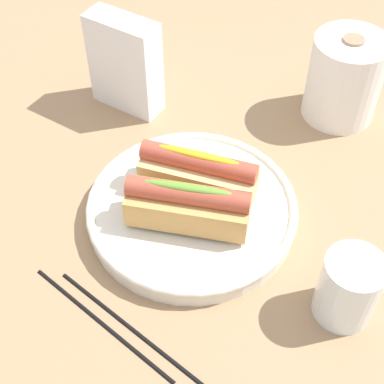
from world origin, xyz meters
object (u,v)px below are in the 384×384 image
at_px(chopstick_far, 102,323).
at_px(serving_bowl, 192,209).
at_px(paper_towel_roll, 344,79).
at_px(napkin_box, 125,64).
at_px(water_glass, 348,290).
at_px(hotdog_front, 185,204).
at_px(chopstick_near, 129,326).
at_px(hotdog_back, 198,173).

bearing_deg(chopstick_far, serving_bowl, 96.64).
relative_size(paper_towel_roll, napkin_box, 0.89).
height_order(serving_bowl, water_glass, water_glass).
xyz_separation_m(hotdog_front, chopstick_near, (0.01, -0.15, -0.06)).
bearing_deg(chopstick_near, chopstick_far, -148.94).
distance_m(hotdog_back, paper_towel_roll, 0.29).
height_order(hotdog_back, paper_towel_roll, paper_towel_roll).
bearing_deg(napkin_box, chopstick_far, -58.23).
height_order(hotdog_front, chopstick_far, hotdog_front).
relative_size(hotdog_front, water_glass, 1.76).
height_order(hotdog_back, water_glass, hotdog_back).
bearing_deg(hotdog_back, napkin_box, 147.75).
distance_m(serving_bowl, chopstick_far, 0.19).
xyz_separation_m(serving_bowl, hotdog_back, (-0.01, 0.03, 0.04)).
xyz_separation_m(hotdog_back, water_glass, (0.22, -0.06, -0.02)).
relative_size(hotdog_front, paper_towel_roll, 1.18).
relative_size(serving_bowl, napkin_box, 1.83).
bearing_deg(napkin_box, serving_bowl, -34.74).
relative_size(hotdog_front, hotdog_back, 1.01).
height_order(napkin_box, chopstick_near, napkin_box).
bearing_deg(chopstick_far, chopstick_near, 31.50).
xyz_separation_m(paper_towel_roll, chopstick_near, (-0.07, -0.47, -0.06)).
bearing_deg(serving_bowl, paper_towel_roll, 73.35).
bearing_deg(hotdog_back, hotdog_front, -77.11).
relative_size(hotdog_back, water_glass, 1.75).
bearing_deg(paper_towel_roll, chopstick_far, -101.55).
height_order(hotdog_front, chopstick_near, hotdog_front).
height_order(hotdog_back, napkin_box, napkin_box).
bearing_deg(hotdog_front, hotdog_back, 102.89).
bearing_deg(chopstick_near, hotdog_back, 106.64).
height_order(serving_bowl, hotdog_front, hotdog_front).
xyz_separation_m(hotdog_front, water_glass, (0.21, -0.01, -0.02)).
relative_size(hotdog_front, chopstick_near, 0.72).
distance_m(paper_towel_roll, napkin_box, 0.33).
distance_m(paper_towel_roll, chopstick_far, 0.50).
xyz_separation_m(hotdog_front, hotdog_back, (-0.01, 0.05, 0.00)).
bearing_deg(water_glass, chopstick_far, -145.86).
height_order(hotdog_front, napkin_box, napkin_box).
height_order(serving_bowl, paper_towel_roll, paper_towel_roll).
relative_size(serving_bowl, hotdog_front, 1.73).
height_order(paper_towel_roll, chopstick_far, paper_towel_roll).
distance_m(chopstick_near, chopstick_far, 0.03).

